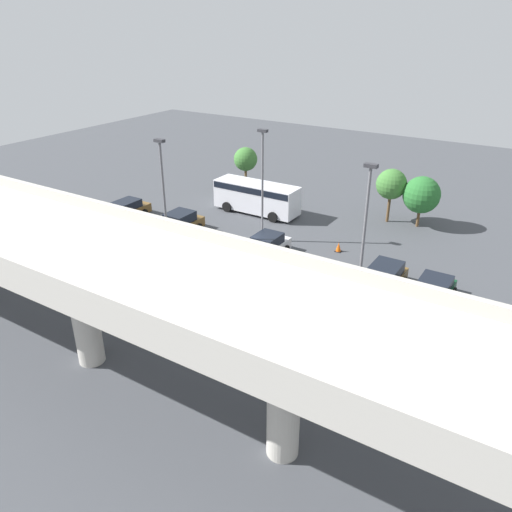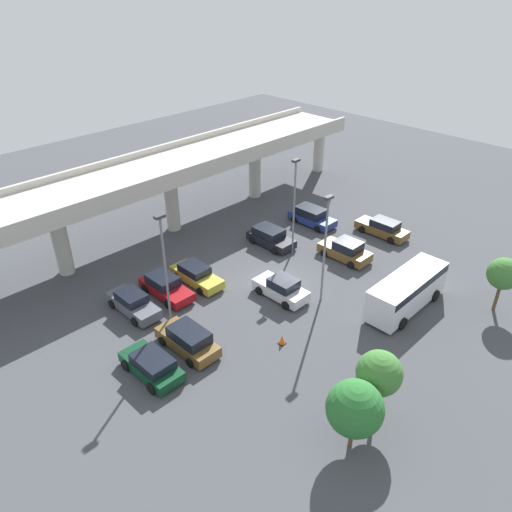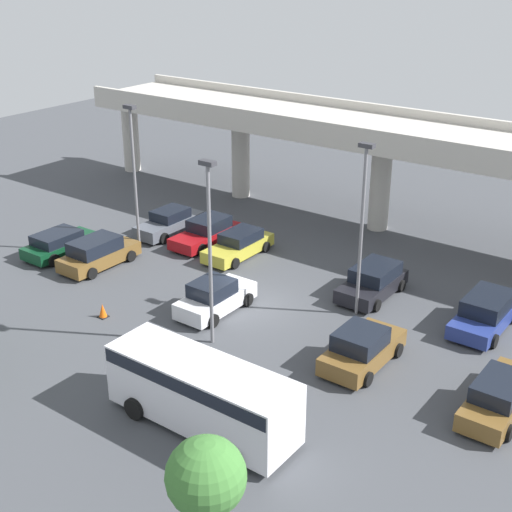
{
  "view_description": "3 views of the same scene",
  "coord_description": "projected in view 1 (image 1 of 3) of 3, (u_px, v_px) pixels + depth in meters",
  "views": [
    {
      "loc": [
        -17.52,
        25.79,
        15.31
      ],
      "look_at": [
        -2.17,
        1.46,
        1.54
      ],
      "focal_mm": 35.0,
      "sensor_mm": 36.0,
      "label": 1
    },
    {
      "loc": [
        -24.31,
        -21.69,
        21.64
      ],
      "look_at": [
        -0.19,
        2.14,
        1.65
      ],
      "focal_mm": 35.0,
      "sensor_mm": 36.0,
      "label": 2
    },
    {
      "loc": [
        18.56,
        -24.99,
        16.23
      ],
      "look_at": [
        -1.64,
        2.53,
        1.4
      ],
      "focal_mm": 50.0,
      "sensor_mm": 36.0,
      "label": 3
    }
  ],
  "objects": [
    {
      "name": "ground_plane",
      "position": [
        241.0,
        261.0,
        34.71
      ],
      "size": [
        92.39,
        92.39,
        0.0
      ],
      "primitive_type": "plane",
      "color": "#424449"
    },
    {
      "name": "highway_overpass",
      "position": [
        75.0,
        258.0,
        22.24
      ],
      "size": [
        44.37,
        6.6,
        7.03
      ],
      "color": "#BCB7AD",
      "rests_on": "ground_plane"
    },
    {
      "name": "parked_car_0",
      "position": [
        432.0,
        293.0,
        29.33
      ],
      "size": [
        2.17,
        4.37,
        1.41
      ],
      "rotation": [
        0.0,
        0.0,
        1.57
      ],
      "color": "#0C381E",
      "rests_on": "ground_plane"
    },
    {
      "name": "parked_car_1",
      "position": [
        383.0,
        280.0,
        30.57
      ],
      "size": [
        2.13,
        4.63,
        1.65
      ],
      "rotation": [
        0.0,
        0.0,
        1.57
      ],
      "color": "brown",
      "rests_on": "ground_plane"
    },
    {
      "name": "parked_car_2",
      "position": [
        297.0,
        313.0,
        27.25
      ],
      "size": [
        2.13,
        4.67,
        1.54
      ],
      "rotation": [
        0.0,
        0.0,
        -1.57
      ],
      "color": "maroon",
      "rests_on": "ground_plane"
    },
    {
      "name": "parked_car_3",
      "position": [
        259.0,
        298.0,
        28.83
      ],
      "size": [
        2.0,
        4.69,
        1.46
      ],
      "rotation": [
        0.0,
        0.0,
        -1.57
      ],
      "color": "gold",
      "rests_on": "ground_plane"
    },
    {
      "name": "parked_car_4",
      "position": [
        266.0,
        248.0,
        34.95
      ],
      "size": [
        2.07,
        4.32,
        1.66
      ],
      "rotation": [
        0.0,
        0.0,
        1.57
      ],
      "color": "silver",
      "rests_on": "ground_plane"
    },
    {
      "name": "parked_car_5",
      "position": [
        149.0,
        262.0,
        32.84
      ],
      "size": [
        2.21,
        4.38,
        1.56
      ],
      "rotation": [
        0.0,
        0.0,
        -1.57
      ],
      "color": "black",
      "rests_on": "ground_plane"
    },
    {
      "name": "parked_car_6",
      "position": [
        178.0,
        225.0,
        38.82
      ],
      "size": [
        2.19,
        4.44,
        1.68
      ],
      "rotation": [
        0.0,
        0.0,
        1.57
      ],
      "color": "brown",
      "rests_on": "ground_plane"
    },
    {
      "name": "parked_car_7",
      "position": [
        89.0,
        243.0,
        35.6
      ],
      "size": [
        2.18,
        4.6,
        1.61
      ],
      "rotation": [
        0.0,
        0.0,
        -1.57
      ],
      "color": "navy",
      "rests_on": "ground_plane"
    },
    {
      "name": "parked_car_8",
      "position": [
        124.0,
        211.0,
        41.59
      ],
      "size": [
        1.97,
        4.88,
        1.55
      ],
      "rotation": [
        0.0,
        0.0,
        1.57
      ],
      "color": "brown",
      "rests_on": "ground_plane"
    },
    {
      "name": "parked_car_9",
      "position": [
        347.0,
        329.0,
        25.92
      ],
      "size": [
        1.98,
        4.7,
        1.52
      ],
      "rotation": [
        0.0,
        0.0,
        -1.57
      ],
      "color": "#515660",
      "rests_on": "ground_plane"
    },
    {
      "name": "shuttle_bus",
      "position": [
        257.0,
        195.0,
        42.69
      ],
      "size": [
        7.48,
        2.61,
        2.63
      ],
      "color": "silver",
      "rests_on": "ground_plane"
    },
    {
      "name": "lamp_post_near_aisle",
      "position": [
        164.0,
        192.0,
        32.96
      ],
      "size": [
        0.7,
        0.35,
        8.39
      ],
      "color": "slate",
      "rests_on": "ground_plane"
    },
    {
      "name": "lamp_post_mid_lot",
      "position": [
        262.0,
        178.0,
        35.82
      ],
      "size": [
        0.7,
        0.35,
        8.38
      ],
      "color": "slate",
      "rests_on": "ground_plane"
    },
    {
      "name": "lamp_post_by_overpass",
      "position": [
        365.0,
        228.0,
        27.06
      ],
      "size": [
        0.7,
        0.35,
        8.56
      ],
      "color": "slate",
      "rests_on": "ground_plane"
    },
    {
      "name": "tree_front_left",
      "position": [
        422.0,
        195.0,
        39.35
      ],
      "size": [
        2.93,
        2.93,
        4.14
      ],
      "color": "brown",
      "rests_on": "ground_plane"
    },
    {
      "name": "tree_front_centre",
      "position": [
        391.0,
        184.0,
        40.11
      ],
      "size": [
        2.46,
        2.46,
        4.44
      ],
      "color": "brown",
      "rests_on": "ground_plane"
    },
    {
      "name": "tree_front_right",
      "position": [
        246.0,
        159.0,
        47.72
      ],
      "size": [
        2.26,
        2.26,
        4.21
      ],
      "color": "brown",
      "rests_on": "ground_plane"
    },
    {
      "name": "traffic_cone",
      "position": [
        339.0,
        247.0,
        36.01
      ],
      "size": [
        0.44,
        0.44,
        0.7
      ],
      "color": "black",
      "rests_on": "ground_plane"
    }
  ]
}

